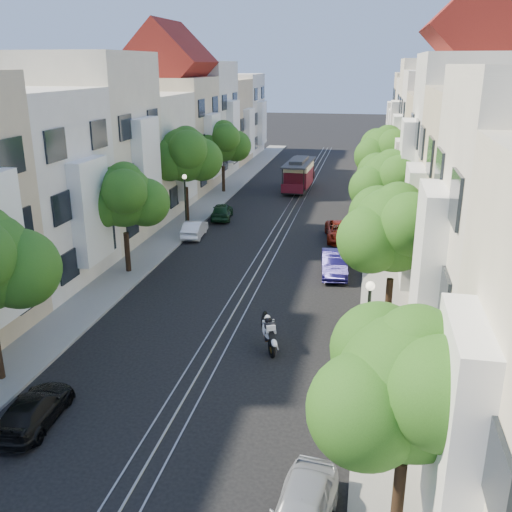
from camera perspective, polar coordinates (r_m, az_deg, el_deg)
The scene contains 26 objects.
ground at distance 44.65m, azimuth 3.18°, elevation 3.83°, with size 200.00×200.00×0.00m, color black.
sidewalk_east at distance 44.24m, azimuth 12.53°, elevation 3.35°, with size 2.50×80.00×0.12m, color gray.
sidewalk_west at distance 46.17m, azimuth -5.78°, elevation 4.34°, with size 2.50×80.00×0.12m, color gray.
rail_left at distance 44.72m, azimuth 2.48°, elevation 3.88°, with size 0.06×80.00×0.02m, color gray.
rail_slot at distance 44.64m, azimuth 3.18°, elevation 3.85°, with size 0.06×80.00×0.02m, color gray.
rail_right at distance 44.57m, azimuth 3.88°, elevation 3.81°, with size 0.06×80.00×0.02m, color gray.
lane_line at distance 44.65m, azimuth 3.18°, elevation 3.84°, with size 0.08×80.00×0.01m, color tan.
townhouses_east at distance 43.51m, azimuth 19.17°, elevation 9.43°, with size 7.75×72.00×12.00m.
townhouses_west at distance 46.68m, azimuth -11.54°, elevation 10.51°, with size 7.75×72.00×11.76m.
tree_e_a at distance 13.71m, azimuth 15.30°, elevation -12.80°, with size 4.72×3.87×6.27m.
tree_e_b at distance 24.67m, azimuth 13.78°, elevation 2.43°, with size 4.93×4.08×6.68m.
tree_e_c at distance 35.40m, azimuth 13.20°, elevation 7.09°, with size 4.84×3.99×6.52m.
tree_e_d at distance 46.20m, azimuth 12.92°, elevation 10.07°, with size 5.01×4.16×6.85m.
tree_w_b at distance 32.35m, azimuth -13.05°, elevation 5.67°, with size 4.72×3.87×6.27m.
tree_w_c at distance 42.32m, azimuth -7.06°, elevation 9.91°, with size 5.13×4.28×7.09m.
tree_w_d at distance 52.84m, azimuth -3.28°, elevation 11.23°, with size 4.84×3.99×6.52m.
lamp_east at distance 20.61m, azimuth 11.14°, elevation -6.25°, with size 0.32×0.32×4.16m.
lamp_west at distance 39.68m, azimuth -7.10°, elevation 6.06°, with size 0.32×0.32×4.16m.
sportbike_rider at distance 23.95m, azimuth 1.26°, elevation -7.52°, with size 0.95×2.09×1.51m.
cable_car at distance 54.66m, azimuth 4.31°, elevation 8.28°, with size 2.49×7.14×2.71m.
parked_car_e_near at distance 15.92m, azimuth 4.64°, elevation -24.02°, with size 1.48×3.68×1.25m, color #9DA1A9.
parked_car_e_mid at distance 32.63m, azimuth 7.83°, elevation -0.75°, with size 1.39×3.98×1.31m, color #100C40.
parked_car_e_far at distance 39.18m, azimuth 8.50°, elevation 2.45°, with size 2.00×4.33×1.20m, color maroon.
parked_car_w_near at distance 20.90m, azimuth -21.30°, elevation -14.09°, with size 1.51×3.72×1.08m, color black.
parked_car_w_mid at distance 39.72m, azimuth -6.16°, elevation 2.73°, with size 1.22×3.49×1.15m, color white.
parked_car_w_far at distance 44.16m, azimuth -3.43°, elevation 4.50°, with size 1.48×3.67×1.25m, color #14341C.
Camera 1 is at (6.00, -14.75, 11.40)m, focal length 40.00 mm.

